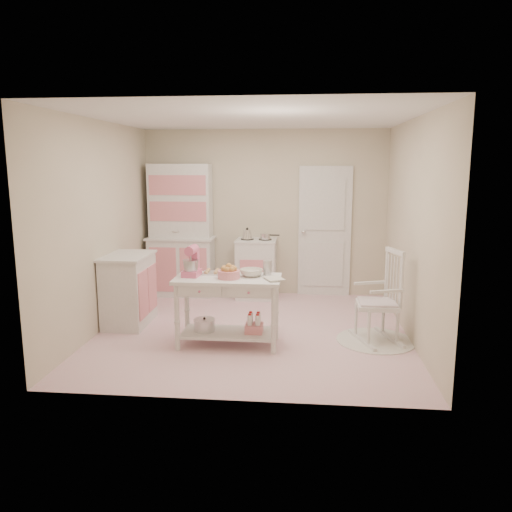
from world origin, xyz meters
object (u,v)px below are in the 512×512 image
(base_cabinet, at_px, (129,290))
(stand_mixer, at_px, (192,262))
(rocking_chair, at_px, (377,296))
(stove, at_px, (256,268))
(work_table, at_px, (228,311))
(bread_basket, at_px, (229,274))
(hutch, at_px, (181,230))

(base_cabinet, distance_m, stand_mixer, 1.26)
(rocking_chair, bearing_deg, stove, 111.81)
(work_table, distance_m, bread_basket, 0.45)
(base_cabinet, distance_m, bread_basket, 1.62)
(stand_mixer, bearing_deg, bread_basket, -3.92)
(hutch, bearing_deg, base_cabinet, -101.82)
(base_cabinet, xyz_separation_m, stand_mixer, (0.98, -0.61, 0.51))
(work_table, distance_m, stand_mixer, 0.71)
(hutch, xyz_separation_m, stove, (1.20, -0.05, -0.58))
(stove, relative_size, base_cabinet, 1.00)
(base_cabinet, bearing_deg, bread_basket, -25.70)
(stand_mixer, relative_size, bread_basket, 1.36)
(rocking_chair, relative_size, work_table, 0.92)
(base_cabinet, xyz_separation_m, bread_basket, (1.42, -0.68, 0.39))
(rocking_chair, relative_size, bread_basket, 4.40)
(hutch, distance_m, rocking_chair, 3.42)
(rocking_chair, distance_m, stand_mixer, 2.20)
(work_table, bearing_deg, hutch, 116.40)
(base_cabinet, relative_size, work_table, 0.77)
(stove, distance_m, work_table, 2.13)
(stove, height_order, work_table, stove)
(stove, distance_m, base_cabinet, 2.13)
(base_cabinet, relative_size, stand_mixer, 2.71)
(stove, bearing_deg, stand_mixer, -104.43)
(work_table, xyz_separation_m, bread_basket, (0.02, -0.05, 0.45))
(rocking_chair, xyz_separation_m, work_table, (-1.72, -0.28, -0.15))
(stove, bearing_deg, hutch, 177.61)
(base_cabinet, distance_m, rocking_chair, 3.14)
(base_cabinet, relative_size, rocking_chair, 0.84)
(work_table, relative_size, bread_basket, 4.80)
(base_cabinet, relative_size, bread_basket, 3.68)
(base_cabinet, height_order, bread_basket, base_cabinet)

